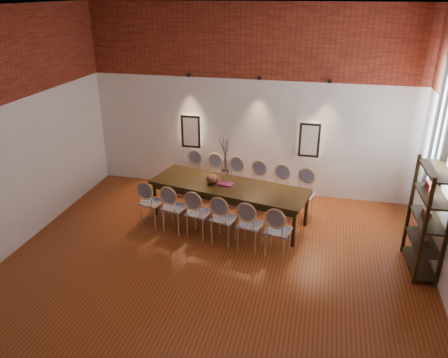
% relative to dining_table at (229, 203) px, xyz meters
% --- Properties ---
extents(floor, '(7.00, 7.00, 0.02)m').
position_rel_dining_table_xyz_m(floor, '(0.11, -1.99, -0.39)').
color(floor, brown).
rests_on(floor, ground).
extents(ceiling, '(7.00, 7.00, 0.02)m').
position_rel_dining_table_xyz_m(ceiling, '(0.11, -1.99, 3.63)').
color(ceiling, silver).
rests_on(ceiling, ground).
extents(wall_back, '(7.00, 0.10, 4.00)m').
position_rel_dining_table_xyz_m(wall_back, '(0.11, 1.56, 1.62)').
color(wall_back, silver).
rests_on(wall_back, ground).
extents(wall_front, '(7.00, 0.10, 4.00)m').
position_rel_dining_table_xyz_m(wall_front, '(0.11, -5.54, 1.62)').
color(wall_front, silver).
rests_on(wall_front, ground).
extents(brick_band_back, '(7.00, 0.02, 1.50)m').
position_rel_dining_table_xyz_m(brick_band_back, '(0.11, 1.49, 2.88)').
color(brick_band_back, maroon).
rests_on(brick_band_back, ground).
extents(brick_band_front, '(7.00, 0.02, 1.50)m').
position_rel_dining_table_xyz_m(brick_band_front, '(0.11, -5.47, 2.88)').
color(brick_band_front, maroon).
rests_on(brick_band_front, ground).
extents(niche_left, '(0.36, 0.06, 0.66)m').
position_rel_dining_table_xyz_m(niche_left, '(-1.19, 1.46, 0.93)').
color(niche_left, '#FFEAC6').
rests_on(niche_left, wall_back).
extents(niche_right, '(0.36, 0.06, 0.66)m').
position_rel_dining_table_xyz_m(niche_right, '(1.41, 1.46, 0.93)').
color(niche_right, '#FFEAC6').
rests_on(niche_right, wall_back).
extents(spot_fixture_left, '(0.08, 0.10, 0.08)m').
position_rel_dining_table_xyz_m(spot_fixture_left, '(-1.19, 1.43, 2.17)').
color(spot_fixture_left, black).
rests_on(spot_fixture_left, wall_back).
extents(spot_fixture_mid, '(0.08, 0.10, 0.08)m').
position_rel_dining_table_xyz_m(spot_fixture_mid, '(0.31, 1.43, 2.17)').
color(spot_fixture_mid, black).
rests_on(spot_fixture_mid, wall_back).
extents(spot_fixture_right, '(0.08, 0.10, 0.08)m').
position_rel_dining_table_xyz_m(spot_fixture_right, '(1.71, 1.43, 2.17)').
color(spot_fixture_right, black).
rests_on(spot_fixture_right, wall_back).
extents(window_glass, '(0.02, 0.78, 2.38)m').
position_rel_dining_table_xyz_m(window_glass, '(3.57, 0.01, 1.77)').
color(window_glass, silver).
rests_on(window_glass, wall_right).
extents(window_frame, '(0.08, 0.90, 2.50)m').
position_rel_dining_table_xyz_m(window_frame, '(3.55, 0.01, 1.77)').
color(window_frame, black).
rests_on(window_frame, wall_right).
extents(window_mullion, '(0.06, 0.06, 2.40)m').
position_rel_dining_table_xyz_m(window_mullion, '(3.55, 0.01, 1.77)').
color(window_mullion, black).
rests_on(window_mullion, wall_right).
extents(dining_table, '(3.18, 1.57, 0.75)m').
position_rel_dining_table_xyz_m(dining_table, '(0.00, 0.00, 0.00)').
color(dining_table, black).
rests_on(dining_table, floor).
extents(chair_near_a, '(0.52, 0.52, 0.94)m').
position_rel_dining_table_xyz_m(chair_near_a, '(-1.40, -0.50, 0.09)').
color(chair_near_a, tan).
rests_on(chair_near_a, floor).
extents(chair_near_b, '(0.52, 0.52, 0.94)m').
position_rel_dining_table_xyz_m(chair_near_b, '(-0.90, -0.60, 0.09)').
color(chair_near_b, tan).
rests_on(chair_near_b, floor).
extents(chair_near_c, '(0.52, 0.52, 0.94)m').
position_rel_dining_table_xyz_m(chair_near_c, '(-0.40, -0.70, 0.09)').
color(chair_near_c, tan).
rests_on(chair_near_c, floor).
extents(chair_near_d, '(0.52, 0.52, 0.94)m').
position_rel_dining_table_xyz_m(chair_near_d, '(0.09, -0.80, 0.09)').
color(chair_near_d, tan).
rests_on(chair_near_d, floor).
extents(chair_near_e, '(0.52, 0.52, 0.94)m').
position_rel_dining_table_xyz_m(chair_near_e, '(0.59, -0.91, 0.09)').
color(chair_near_e, tan).
rests_on(chair_near_e, floor).
extents(chair_near_f, '(0.52, 0.52, 0.94)m').
position_rel_dining_table_xyz_m(chair_near_f, '(1.09, -1.01, 0.09)').
color(chair_near_f, tan).
rests_on(chair_near_f, floor).
extents(chair_far_a, '(0.52, 0.52, 0.94)m').
position_rel_dining_table_xyz_m(chair_far_a, '(-1.09, 1.01, 0.09)').
color(chair_far_a, tan).
rests_on(chair_far_a, floor).
extents(chair_far_b, '(0.52, 0.52, 0.94)m').
position_rel_dining_table_xyz_m(chair_far_b, '(-0.59, 0.91, 0.09)').
color(chair_far_b, tan).
rests_on(chair_far_b, floor).
extents(chair_far_c, '(0.52, 0.52, 0.94)m').
position_rel_dining_table_xyz_m(chair_far_c, '(-0.09, 0.80, 0.09)').
color(chair_far_c, tan).
rests_on(chair_far_c, floor).
extents(chair_far_d, '(0.52, 0.52, 0.94)m').
position_rel_dining_table_xyz_m(chair_far_d, '(0.40, 0.70, 0.09)').
color(chair_far_d, tan).
rests_on(chair_far_d, floor).
extents(chair_far_e, '(0.52, 0.52, 0.94)m').
position_rel_dining_table_xyz_m(chair_far_e, '(0.90, 0.60, 0.09)').
color(chair_far_e, tan).
rests_on(chair_far_e, floor).
extents(chair_far_f, '(0.52, 0.52, 0.94)m').
position_rel_dining_table_xyz_m(chair_far_f, '(1.40, 0.50, 0.09)').
color(chair_far_f, tan).
rests_on(chair_far_f, floor).
extents(vase, '(0.14, 0.14, 0.30)m').
position_rel_dining_table_xyz_m(vase, '(-0.07, 0.02, 0.53)').
color(vase, silver).
rests_on(vase, dining_table).
extents(dried_branches, '(0.50, 0.50, 0.70)m').
position_rel_dining_table_xyz_m(dried_branches, '(-0.07, 0.02, 0.98)').
color(dried_branches, '#462F27').
rests_on(dried_branches, vase).
extents(bowl, '(0.24, 0.24, 0.18)m').
position_rel_dining_table_xyz_m(bowl, '(-0.34, 0.02, 0.46)').
color(bowl, brown).
rests_on(bowl, dining_table).
extents(book, '(0.29, 0.23, 0.03)m').
position_rel_dining_table_xyz_m(book, '(-0.05, 0.00, 0.39)').
color(book, '#7F164C').
rests_on(book, dining_table).
extents(shelving_rack, '(0.43, 1.02, 1.80)m').
position_rel_dining_table_xyz_m(shelving_rack, '(3.39, -0.87, 0.53)').
color(shelving_rack, black).
rests_on(shelving_rack, floor).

